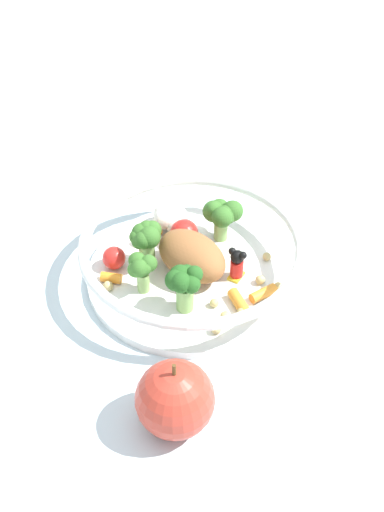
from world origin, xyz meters
TOP-DOWN VIEW (x-y plane):
  - ground_plane at (0.00, 0.00)m, footprint 2.40×2.40m
  - food_container at (-0.01, 0.00)m, footprint 0.25×0.25m
  - loose_apple at (0.13, -0.14)m, footprint 0.07×0.07m

SIDE VIEW (x-z plane):
  - ground_plane at x=0.00m, z-range 0.00..0.00m
  - food_container at x=-0.01m, z-range 0.00..0.07m
  - loose_apple at x=0.13m, z-range -0.01..0.08m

